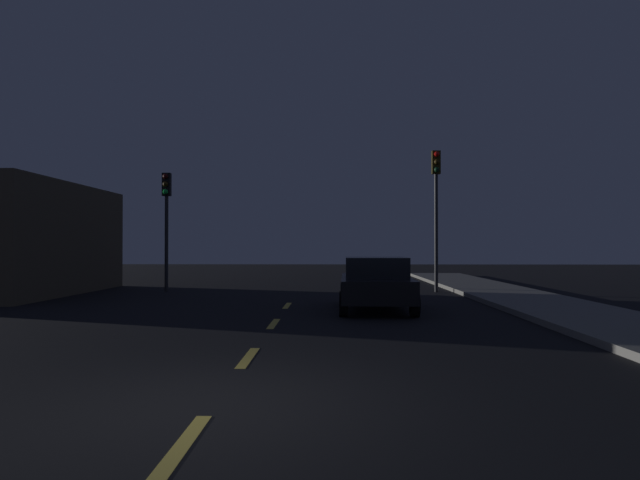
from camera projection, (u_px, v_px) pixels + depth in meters
name	position (u px, v px, depth m)	size (l,w,h in m)	color
ground_plane	(276.00, 320.00, 13.11)	(80.00, 80.00, 0.00)	black
sidewalk_curb_right	(592.00, 318.00, 12.95)	(3.00, 40.00, 0.15)	gray
lane_stripe_nearest	(183.00, 444.00, 4.91)	(0.16, 1.60, 0.01)	#EACC4C
lane_stripe_second	(248.00, 357.00, 8.71)	(0.16, 1.60, 0.01)	#EACC4C
lane_stripe_third	(274.00, 324.00, 12.51)	(0.16, 1.60, 0.01)	#EACC4C
lane_stripe_fourth	(287.00, 306.00, 16.31)	(0.16, 1.60, 0.01)	#EACC4C
traffic_signal_left	(166.00, 208.00, 21.40)	(0.32, 0.38, 4.64)	#2D2D30
traffic_signal_right	(436.00, 194.00, 21.18)	(0.32, 0.38, 5.47)	#2D2D30
car_stopped_ahead	(376.00, 283.00, 15.26)	(2.09, 4.28, 1.47)	black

